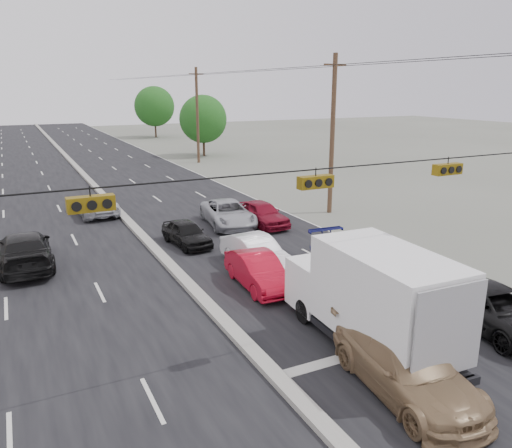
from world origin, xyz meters
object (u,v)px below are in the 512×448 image
Objects in this scene: utility_pole_right_c at (197,115)px; red_sedan at (258,271)px; oncoming_near at (25,250)px; queue_car_d at (352,257)px; tree_right_far at (154,106)px; oncoming_far at (95,205)px; black_suv at (496,310)px; queue_car_e at (262,214)px; queue_car_a at (187,233)px; box_truck at (371,297)px; tan_sedan at (406,367)px; tree_right_mid at (203,119)px; utility_pole_right_b at (332,134)px; queue_car_c at (228,214)px; queue_car_b at (256,253)px.

utility_pole_right_c is 2.36× the size of red_sedan.
oncoming_near is (-8.47, 6.83, 0.12)m from red_sedan.
red_sedan is at bearing 178.93° from queue_car_d.
tree_right_far reaches higher than oncoming_far.
oncoming_near is 9.73m from oncoming_far.
black_suv is 24.35m from oncoming_far.
oncoming_near reaches higher than queue_car_d.
queue_car_e is (0.00, 8.79, -0.00)m from queue_car_d.
queue_car_a is at bearing 99.86° from red_sedan.
box_truck is 1.29× the size of tan_sedan.
red_sedan is at bearing 100.09° from oncoming_far.
tree_right_mid is (2.50, 5.00, -0.77)m from utility_pole_right_c.
queue_car_a is at bearing 105.60° from oncoming_far.
queue_car_d is (-1.15, 6.45, 0.03)m from black_suv.
tan_sedan reaches higher than oncoming_far.
oncoming_near is at bearing -177.11° from queue_car_e.
queue_car_d reaches higher than queue_car_a.
queue_car_d is 14.80m from oncoming_near.
utility_pole_right_c is 2.08× the size of oncoming_far.
tree_right_mid is (2.50, 30.00, -0.77)m from utility_pole_right_b.
queue_car_c is 0.94× the size of oncoming_near.
tree_right_mid is 32.18m from queue_car_e.
utility_pole_right_b reaches higher than box_truck.
oncoming_near is (-11.12, -2.45, 0.08)m from queue_car_c.
queue_car_e is at bearing 11.33° from queue_car_a.
utility_pole_right_c is at bearing -123.81° from oncoming_near.
queue_car_b is (-11.50, -37.29, -3.61)m from tree_right_mid.
queue_car_c is at bearing -108.03° from tree_right_mid.
box_truck reaches higher than queue_car_c.
oncoming_far is (-8.46, 7.13, -0.07)m from queue_car_e.
red_sedan is 1.12× the size of queue_car_a.
tree_right_far reaches higher than queue_car_c.
tree_right_mid is 31.80m from queue_car_c.
box_truck reaches higher than queue_car_d.
queue_car_e is at bearing 82.64° from tan_sedan.
utility_pole_right_c reaches higher than oncoming_far.
queue_car_c is at bearing 88.93° from tan_sedan.
queue_car_a is 0.68× the size of oncoming_near.
queue_car_b is at bearing 149.31° from queue_car_d.
tree_right_mid is at bearing 89.33° from black_suv.
tan_sedan is 15.06m from queue_car_a.
queue_car_e is at bearing -170.10° from utility_pole_right_b.
tree_right_mid reaches higher than oncoming_near.
queue_car_e is at bearing -19.94° from queue_car_c.
utility_pole_right_c reaches higher than black_suv.
tan_sedan is at bearing -103.47° from box_truck.
box_truck is at bearing -120.49° from utility_pole_right_b.
tree_right_far is 1.59× the size of black_suv.
tan_sedan is 1.19× the size of queue_car_b.
oncoming_near is at bearing 143.47° from black_suv.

